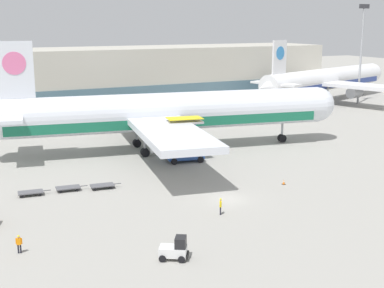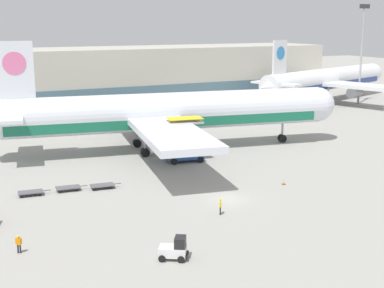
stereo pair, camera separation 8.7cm
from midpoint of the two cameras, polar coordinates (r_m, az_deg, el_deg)
ground_plane at (r=60.97m, az=3.87°, el=-5.87°), size 400.00×400.00×0.00m
terminal_building at (r=124.16m, az=-5.41°, el=7.01°), size 90.00×18.20×14.00m
light_mast at (r=136.66m, az=17.69°, el=9.82°), size 2.80×0.50×23.71m
airplane_main at (r=82.49m, az=-3.22°, el=3.28°), size 57.68×48.66×17.00m
airplane_distant at (r=138.32m, az=14.01°, el=6.61°), size 51.63×44.26×15.65m
scissor_lift_loader at (r=76.53m, az=-0.76°, el=-0.13°), size 5.64×4.14×6.32m
baggage_tug_foreground at (r=45.91m, az=-1.80°, el=-11.15°), size 2.82×2.57×2.00m
baggage_dolly_lead at (r=64.65m, az=-16.79°, el=-4.95°), size 3.76×1.80×0.48m
baggage_dolly_second at (r=65.25m, az=-13.04°, el=-4.56°), size 3.76×1.80×0.48m
baggage_dolly_third at (r=65.32m, az=-9.50°, el=-4.38°), size 3.76×1.80×0.48m
ground_crew_near at (r=49.25m, az=-17.95°, el=-9.98°), size 0.53×0.34×1.66m
ground_crew_far at (r=55.84m, az=3.09°, el=-6.51°), size 0.37×0.51×1.78m
traffic_cone_near at (r=67.00m, az=9.79°, el=-4.02°), size 0.40×0.40×0.63m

